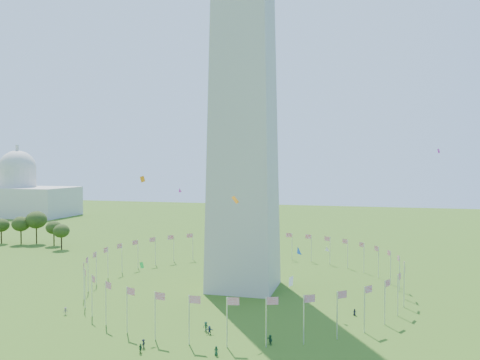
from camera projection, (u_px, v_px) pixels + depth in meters
The scene contains 5 objects.
flag_ring at pixel (244, 271), 122.91m from camera, with size 80.24×80.24×9.00m.
capitol_building at pixel (18, 179), 293.73m from camera, with size 70.00×35.00×46.00m, color beige, non-canonical shape.
crowd at pixel (255, 358), 76.43m from camera, with size 90.60×70.86×1.95m.
kites_aloft at pixel (301, 234), 95.43m from camera, with size 93.52×71.94×35.01m.
tree_line_west at pixel (13, 230), 189.84m from camera, with size 55.51×15.99×13.02m.
Camera 1 is at (30.12, -68.23, 32.70)m, focal length 35.00 mm.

